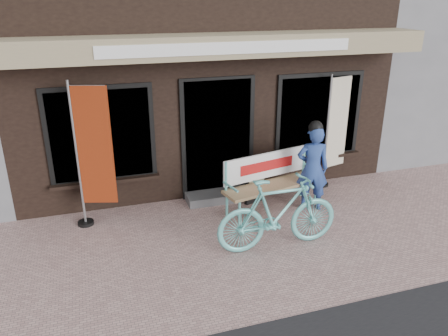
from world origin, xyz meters
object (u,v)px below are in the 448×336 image
object	(u,v)px
bench	(270,177)
nobori_cream	(335,129)
person	(313,167)
nobori_red	(92,154)
bicycle	(278,213)
menu_stand	(255,181)

from	to	relation	value
bench	nobori_cream	bearing A→B (deg)	8.52
person	nobori_red	world-z (taller)	nobori_red
nobori_cream	person	bearing A→B (deg)	-151.56
person	bicycle	distance (m)	1.48
bicycle	nobori_cream	distance (m)	2.77
person	nobori_cream	world-z (taller)	nobori_cream
bench	menu_stand	world-z (taller)	bench
person	nobori_cream	xyz separation A→B (m)	(0.91, 0.85, 0.35)
bench	bicycle	distance (m)	1.30
bench	nobori_cream	size ratio (longest dim) A/B	0.85
menu_stand	person	bearing A→B (deg)	-49.72
person	bench	bearing A→B (deg)	178.51
nobori_red	bench	bearing A→B (deg)	11.55
person	menu_stand	bearing A→B (deg)	166.95
nobori_red	menu_stand	xyz separation A→B (m)	(2.71, 0.01, -0.80)
bicycle	nobori_red	distance (m)	2.96
bench	person	xyz separation A→B (m)	(0.67, -0.24, 0.21)
person	nobori_red	size ratio (longest dim) A/B	0.67
nobori_red	menu_stand	bearing A→B (deg)	16.91
bench	nobori_red	size ratio (longest dim) A/B	0.79
nobori_cream	menu_stand	size ratio (longest dim) A/B	2.69
bicycle	menu_stand	bearing A→B (deg)	-7.93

